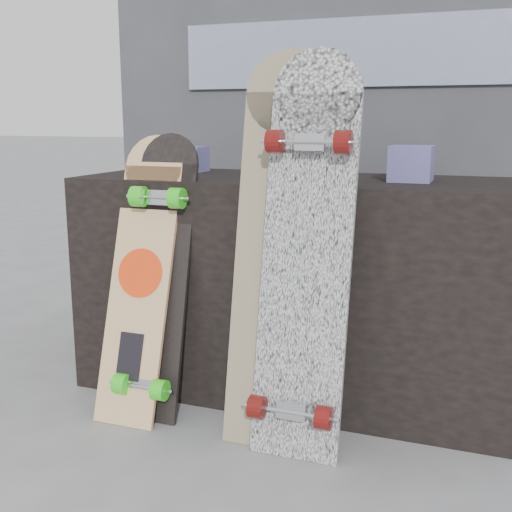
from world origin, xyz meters
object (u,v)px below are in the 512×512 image
at_px(vendor_table, 300,286).
at_px(skateboard_dark, 158,272).
at_px(longboard_cascadia, 306,246).
at_px(longboard_celtic, 277,236).
at_px(longboard_geisha, 142,269).

distance_m(vendor_table, skateboard_dark, 0.54).
xyz_separation_m(longboard_cascadia, skateboard_dark, (-0.54, 0.06, -0.14)).
height_order(longboard_cascadia, skateboard_dark, longboard_cascadia).
bearing_deg(longboard_celtic, longboard_geisha, 179.71).
height_order(vendor_table, longboard_celtic, longboard_celtic).
xyz_separation_m(longboard_geisha, skateboard_dark, (0.06, 0.01, -0.01)).
bearing_deg(longboard_geisha, longboard_cascadia, -4.56).
height_order(longboard_celtic, longboard_cascadia, longboard_celtic).
bearing_deg(longboard_cascadia, skateboard_dark, 173.91).
bearing_deg(skateboard_dark, longboard_geisha, -170.00).
xyz_separation_m(vendor_table, longboard_celtic, (0.03, -0.36, 0.25)).
relative_size(longboard_geisha, skateboard_dark, 0.99).
height_order(vendor_table, longboard_cascadia, longboard_cascadia).
distance_m(longboard_celtic, longboard_cascadia, 0.12).
bearing_deg(longboard_cascadia, longboard_geisha, 175.44).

